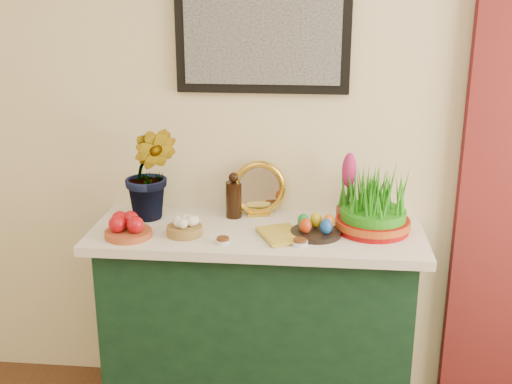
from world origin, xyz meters
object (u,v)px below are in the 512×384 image
at_px(sideboard, 257,326).
at_px(book, 263,236).
at_px(mirror, 259,189).
at_px(wheatgrass_sabzeh, 374,206).
at_px(hyacinth_green, 150,158).

height_order(sideboard, book, book).
bearing_deg(sideboard, mirror, 93.58).
xyz_separation_m(mirror, book, (0.05, -0.30, -0.11)).
xyz_separation_m(sideboard, wheatgrass_sabzeh, (0.48, 0.03, 0.58)).
xyz_separation_m(mirror, wheatgrass_sabzeh, (0.49, -0.16, -0.01)).
height_order(mirror, wheatgrass_sabzeh, wheatgrass_sabzeh).
bearing_deg(sideboard, book, -72.95).
distance_m(mirror, wheatgrass_sabzeh, 0.52).
bearing_deg(mirror, hyacinth_green, -167.82).
bearing_deg(hyacinth_green, sideboard, -8.90).
xyz_separation_m(hyacinth_green, wheatgrass_sabzeh, (0.95, -0.06, -0.17)).
height_order(sideboard, mirror, mirror).
height_order(hyacinth_green, book, hyacinth_green).
relative_size(sideboard, book, 6.37).
distance_m(sideboard, hyacinth_green, 0.88).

